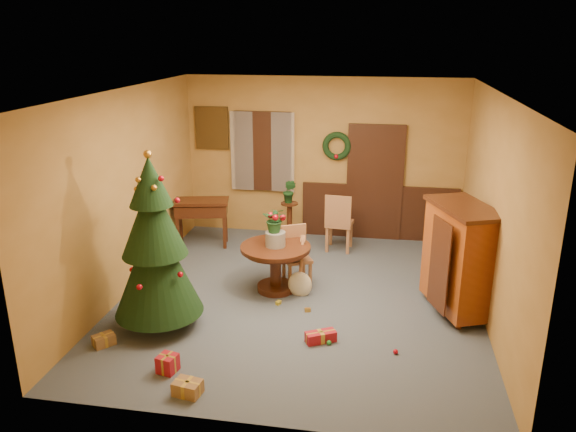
% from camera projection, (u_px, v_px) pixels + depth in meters
% --- Properties ---
extents(room_envelope, '(5.50, 5.50, 5.50)m').
position_uv_depth(room_envelope, '(334.00, 177.00, 10.17)').
color(room_envelope, '#363F4F').
rests_on(room_envelope, ground).
extents(dining_table, '(1.02, 1.02, 0.70)m').
position_uv_depth(dining_table, '(276.00, 259.00, 8.13)').
color(dining_table, black).
rests_on(dining_table, floor).
extents(urn, '(0.29, 0.29, 0.21)m').
position_uv_depth(urn, '(275.00, 239.00, 8.03)').
color(urn, slate).
rests_on(urn, dining_table).
extents(centerpiece_plant, '(0.34, 0.30, 0.38)m').
position_uv_depth(centerpiece_plant, '(275.00, 219.00, 7.94)').
color(centerpiece_plant, '#1E4C23').
rests_on(centerpiece_plant, urn).
extents(chair_near, '(0.52, 0.52, 0.89)m').
position_uv_depth(chair_near, '(296.00, 253.00, 8.38)').
color(chair_near, '#915D3A').
rests_on(chair_near, floor).
extents(chair_far, '(0.48, 0.48, 1.03)m').
position_uv_depth(chair_far, '(339.00, 221.00, 9.59)').
color(chair_far, '#915D3A').
rests_on(chair_far, floor).
extents(guitar, '(0.39, 0.55, 0.80)m').
position_uv_depth(guitar, '(300.00, 269.00, 8.00)').
color(guitar, beige).
rests_on(guitar, floor).
extents(plant_stand, '(0.30, 0.30, 0.77)m').
position_uv_depth(plant_stand, '(289.00, 219.00, 9.93)').
color(plant_stand, black).
rests_on(plant_stand, floor).
extents(stand_plant, '(0.28, 0.25, 0.42)m').
position_uv_depth(stand_plant, '(290.00, 191.00, 9.78)').
color(stand_plant, '#19471E').
rests_on(stand_plant, plant_stand).
extents(christmas_tree, '(1.12, 1.12, 2.31)m').
position_uv_depth(christmas_tree, '(155.00, 246.00, 6.95)').
color(christmas_tree, '#382111').
rests_on(christmas_tree, floor).
extents(writing_desk, '(1.03, 0.66, 0.84)m').
position_uv_depth(writing_desk, '(201.00, 211.00, 9.83)').
color(writing_desk, black).
rests_on(writing_desk, floor).
extents(sideboard, '(1.01, 1.32, 1.51)m').
position_uv_depth(sideboard, '(460.00, 256.00, 7.40)').
color(sideboard, '#571F0A').
rests_on(sideboard, floor).
extents(gift_a, '(0.32, 0.25, 0.15)m').
position_uv_depth(gift_a, '(188.00, 388.00, 5.88)').
color(gift_a, brown).
rests_on(gift_a, floor).
extents(gift_b, '(0.24, 0.24, 0.20)m').
position_uv_depth(gift_b, '(168.00, 363.00, 6.27)').
color(gift_b, maroon).
rests_on(gift_b, floor).
extents(gift_c, '(0.29, 0.30, 0.14)m').
position_uv_depth(gift_c, '(104.00, 340.00, 6.81)').
color(gift_c, brown).
rests_on(gift_c, floor).
extents(gift_d, '(0.40, 0.31, 0.13)m').
position_uv_depth(gift_d, '(321.00, 337.00, 6.89)').
color(gift_d, maroon).
rests_on(gift_d, floor).
extents(toy_a, '(0.09, 0.08, 0.05)m').
position_uv_depth(toy_a, '(299.00, 293.00, 8.13)').
color(toy_a, '#24369E').
rests_on(toy_a, floor).
extents(toy_b, '(0.06, 0.06, 0.06)m').
position_uv_depth(toy_b, '(329.00, 343.00, 6.82)').
color(toy_b, '#258B34').
rests_on(toy_b, floor).
extents(toy_c, '(0.08, 0.09, 0.05)m').
position_uv_depth(toy_c, '(278.00, 303.00, 7.84)').
color(toy_c, gold).
rests_on(toy_c, floor).
extents(toy_d, '(0.06, 0.06, 0.06)m').
position_uv_depth(toy_d, '(396.00, 352.00, 6.63)').
color(toy_d, '#B40C1B').
rests_on(toy_d, floor).
extents(toy_e, '(0.09, 0.07, 0.05)m').
position_uv_depth(toy_e, '(308.00, 310.00, 7.64)').
color(toy_e, gold).
rests_on(toy_e, floor).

